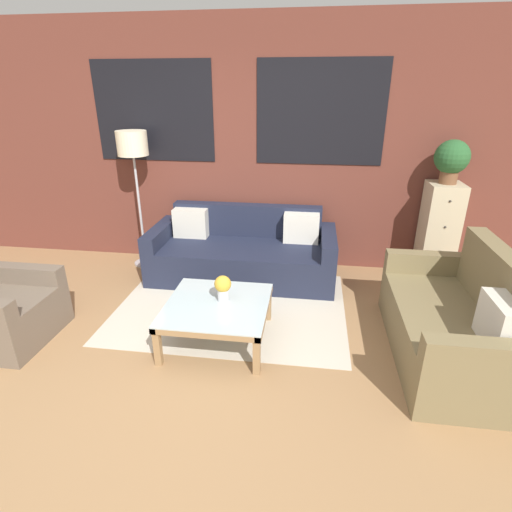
{
  "coord_description": "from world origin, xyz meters",
  "views": [
    {
      "loc": [
        0.9,
        -2.26,
        2.06
      ],
      "look_at": [
        0.4,
        1.26,
        0.55
      ],
      "focal_mm": 28.0,
      "sensor_mm": 36.0,
      "label": 1
    }
  ],
  "objects_px": {
    "couch_dark": "(243,254)",
    "coffee_table": "(217,309)",
    "flower_vase": "(223,287)",
    "potted_plant": "(452,159)",
    "settee_vintage": "(455,324)",
    "drawer_cabinet": "(438,233)",
    "floor_lamp": "(133,151)"
  },
  "relations": [
    {
      "from": "settee_vintage",
      "to": "drawer_cabinet",
      "type": "bearing_deg",
      "value": 81.69
    },
    {
      "from": "couch_dark",
      "to": "coffee_table",
      "type": "distance_m",
      "value": 1.33
    },
    {
      "from": "drawer_cabinet",
      "to": "potted_plant",
      "type": "xyz_separation_m",
      "value": [
        -0.0,
        0.0,
        0.82
      ]
    },
    {
      "from": "coffee_table",
      "to": "flower_vase",
      "type": "xyz_separation_m",
      "value": [
        0.04,
        0.06,
        0.19
      ]
    },
    {
      "from": "settee_vintage",
      "to": "potted_plant",
      "type": "xyz_separation_m",
      "value": [
        0.22,
        1.5,
        1.07
      ]
    },
    {
      "from": "coffee_table",
      "to": "potted_plant",
      "type": "bearing_deg",
      "value": 35.49
    },
    {
      "from": "settee_vintage",
      "to": "couch_dark",
      "type": "bearing_deg",
      "value": 146.52
    },
    {
      "from": "flower_vase",
      "to": "couch_dark",
      "type": "bearing_deg",
      "value": 92.06
    },
    {
      "from": "coffee_table",
      "to": "floor_lamp",
      "type": "bearing_deg",
      "value": 130.69
    },
    {
      "from": "floor_lamp",
      "to": "potted_plant",
      "type": "relative_size",
      "value": 3.58
    },
    {
      "from": "couch_dark",
      "to": "potted_plant",
      "type": "distance_m",
      "value": 2.44
    },
    {
      "from": "couch_dark",
      "to": "floor_lamp",
      "type": "xyz_separation_m",
      "value": [
        -1.28,
        0.17,
        1.11
      ]
    },
    {
      "from": "coffee_table",
      "to": "couch_dark",
      "type": "bearing_deg",
      "value": 90.17
    },
    {
      "from": "flower_vase",
      "to": "floor_lamp",
      "type": "bearing_deg",
      "value": 132.77
    },
    {
      "from": "floor_lamp",
      "to": "flower_vase",
      "type": "height_order",
      "value": "floor_lamp"
    },
    {
      "from": "couch_dark",
      "to": "flower_vase",
      "type": "relative_size",
      "value": 9.05
    },
    {
      "from": "settee_vintage",
      "to": "coffee_table",
      "type": "bearing_deg",
      "value": -178.84
    },
    {
      "from": "drawer_cabinet",
      "to": "potted_plant",
      "type": "distance_m",
      "value": 0.82
    },
    {
      "from": "couch_dark",
      "to": "potted_plant",
      "type": "bearing_deg",
      "value": 5.67
    },
    {
      "from": "settee_vintage",
      "to": "drawer_cabinet",
      "type": "distance_m",
      "value": 1.54
    },
    {
      "from": "couch_dark",
      "to": "coffee_table",
      "type": "relative_size",
      "value": 2.41
    },
    {
      "from": "couch_dark",
      "to": "flower_vase",
      "type": "xyz_separation_m",
      "value": [
        0.05,
        -1.27,
        0.22
      ]
    },
    {
      "from": "coffee_table",
      "to": "drawer_cabinet",
      "type": "xyz_separation_m",
      "value": [
        2.16,
        1.54,
        0.25
      ]
    },
    {
      "from": "settee_vintage",
      "to": "potted_plant",
      "type": "bearing_deg",
      "value": 81.69
    },
    {
      "from": "floor_lamp",
      "to": "potted_plant",
      "type": "bearing_deg",
      "value": 0.77
    },
    {
      "from": "settee_vintage",
      "to": "flower_vase",
      "type": "bearing_deg",
      "value": 179.36
    },
    {
      "from": "couch_dark",
      "to": "settee_vintage",
      "type": "height_order",
      "value": "settee_vintage"
    },
    {
      "from": "couch_dark",
      "to": "potted_plant",
      "type": "xyz_separation_m",
      "value": [
        2.17,
        0.21,
        1.1
      ]
    },
    {
      "from": "potted_plant",
      "to": "flower_vase",
      "type": "bearing_deg",
      "value": -145.07
    },
    {
      "from": "couch_dark",
      "to": "floor_lamp",
      "type": "height_order",
      "value": "floor_lamp"
    },
    {
      "from": "drawer_cabinet",
      "to": "flower_vase",
      "type": "relative_size",
      "value": 4.85
    },
    {
      "from": "flower_vase",
      "to": "potted_plant",
      "type": "bearing_deg",
      "value": 34.93
    }
  ]
}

